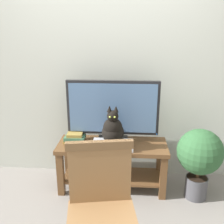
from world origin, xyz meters
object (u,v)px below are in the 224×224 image
Objects in this scene: tv_stand at (112,158)px; potted_plant at (199,156)px; media_box at (113,145)px; book_stack at (75,138)px; cat at (113,130)px; wooden_chair at (101,203)px; tv at (113,110)px.

potted_plant reaches higher than tv_stand.
potted_plant is (0.89, -0.04, -0.08)m from media_box.
potted_plant is (1.32, -0.15, -0.10)m from book_stack.
book_stack is (-0.43, 0.13, -0.16)m from cat.
tv_stand is 1.07m from wooden_chair.
wooden_chair is 4.27× the size of book_stack.
book_stack is at bearing -171.60° from tv.
book_stack is at bearing 110.81° from wooden_chair.
potted_plant is at bearing -8.05° from tv_stand.
tv_stand is 1.21× the size of wooden_chair.
wooden_chair is at bearing -90.49° from tv.
cat reaches higher than wooden_chair.
cat reaches higher than tv_stand.
cat reaches higher than media_box.
media_box is at bearing -82.15° from tv_stand.
wooden_chair reaches higher than tv_stand.
cat is 0.42× the size of wooden_chair.
wooden_chair is at bearing -91.33° from media_box.
tv is at bearing 94.23° from cat.
wooden_chair is (-0.02, -0.96, 0.00)m from media_box.
tv is 0.24m from cat.
tv_stand is 0.47m from book_stack.
media_box is 1.85× the size of book_stack.
tv is at bearing 8.40° from book_stack.
tv reaches higher than tv_stand.
tv is 2.32× the size of media_box.
tv is 1.18m from wooden_chair.
media_box reaches higher than tv_stand.
cat is 0.47m from book_stack.
cat is 0.96m from wooden_chair.
potted_plant is at bearing 45.19° from wooden_chair.
potted_plant is (0.91, 0.92, -0.08)m from wooden_chair.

